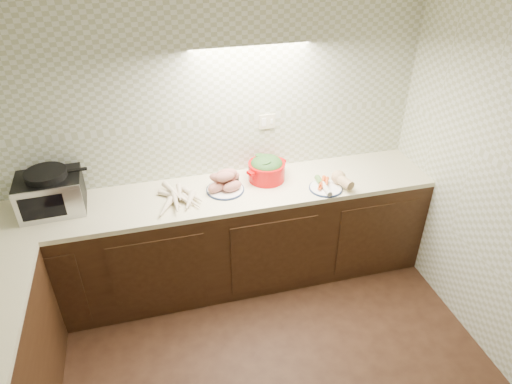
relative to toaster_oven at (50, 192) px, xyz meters
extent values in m
cube|color=#A3AA87|center=(1.13, 0.19, 0.25)|extent=(3.60, 0.05, 2.60)
cube|color=beige|center=(1.68, 0.20, 0.27)|extent=(0.13, 0.01, 0.12)
cube|color=black|center=(1.13, -0.08, -0.62)|extent=(3.60, 0.60, 0.86)
cube|color=#F9EEC2|center=(1.13, -0.08, -0.17)|extent=(3.60, 0.60, 0.04)
cube|color=black|center=(0.00, 0.01, -0.01)|extent=(0.46, 0.35, 0.27)
cube|color=#B4B3B8|center=(0.01, -0.17, -0.01)|extent=(0.45, 0.03, 0.27)
cube|color=black|center=(0.01, -0.17, -0.01)|extent=(0.29, 0.02, 0.18)
cylinder|color=black|center=(0.00, 0.01, 0.14)|extent=(0.30, 0.30, 0.05)
cone|color=#F8E9C5|center=(0.98, -0.08, -0.12)|extent=(0.15, 0.25, 0.05)
cone|color=#F8E9C5|center=(1.03, -0.10, -0.12)|extent=(0.07, 0.26, 0.05)
cone|color=#F8E9C5|center=(0.79, -0.16, -0.12)|extent=(0.19, 0.20, 0.05)
cone|color=#F8E9C5|center=(0.92, -0.20, -0.12)|extent=(0.24, 0.19, 0.05)
cone|color=#F8E9C5|center=(0.95, -0.08, -0.13)|extent=(0.21, 0.21, 0.05)
cone|color=#F8E9C5|center=(0.90, -0.12, -0.13)|extent=(0.11, 0.24, 0.05)
cone|color=#F8E9C5|center=(0.88, -0.08, -0.12)|extent=(0.14, 0.26, 0.05)
cone|color=#F8E9C5|center=(0.81, -0.05, -0.10)|extent=(0.18, 0.20, 0.05)
cone|color=#F8E9C5|center=(1.02, -0.10, -0.09)|extent=(0.09, 0.23, 0.05)
cone|color=#F8E9C5|center=(0.82, -0.06, -0.09)|extent=(0.13, 0.23, 0.05)
cone|color=#F8E9C5|center=(0.98, -0.07, -0.10)|extent=(0.06, 0.22, 0.06)
cylinder|color=#132043|center=(1.26, -0.07, -0.14)|extent=(0.30, 0.30, 0.01)
cylinder|color=white|center=(1.26, -0.07, -0.14)|extent=(0.28, 0.28, 0.02)
ellipsoid|color=#BD6F64|center=(1.20, -0.09, -0.09)|extent=(0.17, 0.10, 0.08)
ellipsoid|color=#BD6F64|center=(1.31, -0.11, -0.09)|extent=(0.17, 0.10, 0.08)
ellipsoid|color=#BD6F64|center=(1.27, -0.02, -0.09)|extent=(0.17, 0.10, 0.08)
ellipsoid|color=#BD6F64|center=(1.22, -0.03, -0.05)|extent=(0.17, 0.10, 0.08)
ellipsoid|color=#BD6F64|center=(1.31, -0.03, -0.05)|extent=(0.17, 0.10, 0.08)
ellipsoid|color=#BD6F64|center=(1.26, -0.08, -0.01)|extent=(0.17, 0.10, 0.08)
ellipsoid|color=#BD6F64|center=(1.29, -0.05, -0.01)|extent=(0.17, 0.10, 0.08)
cylinder|color=black|center=(1.33, 0.05, -0.12)|extent=(0.13, 0.13, 0.05)
sphere|color=maroon|center=(1.32, 0.05, -0.09)|extent=(0.07, 0.07, 0.07)
sphere|color=silver|center=(1.36, 0.06, -0.09)|extent=(0.04, 0.04, 0.04)
cylinder|color=#CD0405|center=(1.62, 0.01, -0.07)|extent=(0.39, 0.39, 0.15)
cube|color=#CD0405|center=(1.47, -0.05, -0.03)|extent=(0.06, 0.07, 0.02)
cube|color=#CD0405|center=(1.77, 0.08, -0.03)|extent=(0.06, 0.07, 0.02)
ellipsoid|color=#366829|center=(1.62, 0.01, -0.01)|extent=(0.27, 0.27, 0.15)
cylinder|color=#132043|center=(2.03, -0.25, -0.14)|extent=(0.26, 0.26, 0.01)
cylinder|color=white|center=(2.03, -0.25, -0.14)|extent=(0.25, 0.25, 0.02)
cone|color=orange|center=(1.98, -0.23, -0.12)|extent=(0.10, 0.14, 0.03)
cone|color=orange|center=(2.03, -0.25, -0.12)|extent=(0.13, 0.13, 0.03)
cone|color=orange|center=(2.04, -0.24, -0.12)|extent=(0.09, 0.15, 0.03)
cone|color=orange|center=(2.02, -0.25, -0.10)|extent=(0.12, 0.14, 0.03)
cone|color=orange|center=(2.01, -0.25, -0.10)|extent=(0.09, 0.15, 0.03)
cone|color=orange|center=(1.98, -0.23, -0.10)|extent=(0.13, 0.13, 0.03)
cylinder|color=silver|center=(2.01, -0.30, -0.11)|extent=(0.05, 0.17, 0.04)
cylinder|color=#3E6B2C|center=(2.01, -0.17, -0.11)|extent=(0.05, 0.10, 0.05)
camera|label=1|loc=(0.73, -3.04, 1.77)|focal=32.00mm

